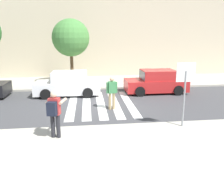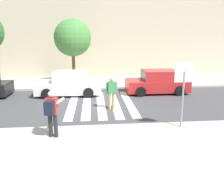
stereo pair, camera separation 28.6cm
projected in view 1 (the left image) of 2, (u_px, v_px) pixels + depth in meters
ground_plane at (101, 105)px, 12.22m from camera, size 120.00×120.00×0.00m
sidewalk_near at (115, 168)px, 6.19m from camera, size 60.00×6.00×0.14m
sidewalk_far at (96, 82)px, 18.01m from camera, size 60.00×4.80×0.14m
building_facade_far at (94, 38)px, 21.49m from camera, size 56.00×4.00×7.26m
crosswalk_stripe_0 at (72, 104)px, 12.23m from camera, size 0.44×5.20×0.01m
crosswalk_stripe_1 at (87, 104)px, 12.32m from camera, size 0.44×5.20×0.01m
crosswalk_stripe_2 at (101, 103)px, 12.41m from camera, size 0.44×5.20×0.01m
crosswalk_stripe_3 at (115, 103)px, 12.50m from camera, size 0.44×5.20×0.01m
crosswalk_stripe_4 at (128, 103)px, 12.59m from camera, size 0.44×5.20×0.01m
stop_sign at (185, 80)px, 8.55m from camera, size 0.76×0.08×2.61m
photographer_with_backpack at (54, 111)px, 7.70m from camera, size 0.70×0.92×1.72m
pedestrian_crossing at (112, 91)px, 11.24m from camera, size 0.58×0.29×1.72m
parked_car_white at (68, 84)px, 14.07m from camera, size 4.10×1.92×1.55m
parked_car_red at (156, 82)px, 14.72m from camera, size 4.10×1.92×1.55m
street_tree_center at (71, 38)px, 15.97m from camera, size 2.73×2.73×4.87m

